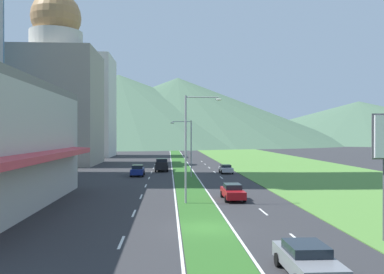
% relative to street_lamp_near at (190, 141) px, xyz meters
% --- Properties ---
extents(ground_plane, '(600.00, 600.00, 0.00)m').
position_rel_street_lamp_near_xyz_m(ground_plane, '(0.52, -9.57, -5.54)').
color(ground_plane, '#2D2D30').
extents(grass_median, '(3.20, 240.00, 0.06)m').
position_rel_street_lamp_near_xyz_m(grass_median, '(0.52, 50.43, -5.51)').
color(grass_median, '#2D6023').
rests_on(grass_median, ground_plane).
extents(grass_verge_right, '(24.00, 240.00, 0.06)m').
position_rel_street_lamp_near_xyz_m(grass_verge_right, '(21.12, 50.43, -5.51)').
color(grass_verge_right, '#518438').
rests_on(grass_verge_right, ground_plane).
extents(lane_dash_left_2, '(0.16, 2.80, 0.01)m').
position_rel_street_lamp_near_xyz_m(lane_dash_left_2, '(-4.58, -12.61, -5.53)').
color(lane_dash_left_2, silver).
rests_on(lane_dash_left_2, ground_plane).
extents(lane_dash_left_3, '(0.16, 2.80, 0.01)m').
position_rel_street_lamp_near_xyz_m(lane_dash_left_3, '(-4.58, -4.14, -5.53)').
color(lane_dash_left_3, silver).
rests_on(lane_dash_left_3, ground_plane).
extents(lane_dash_left_4, '(0.16, 2.80, 0.01)m').
position_rel_street_lamp_near_xyz_m(lane_dash_left_4, '(-4.58, 4.34, -5.53)').
color(lane_dash_left_4, silver).
rests_on(lane_dash_left_4, ground_plane).
extents(lane_dash_left_5, '(0.16, 2.80, 0.01)m').
position_rel_street_lamp_near_xyz_m(lane_dash_left_5, '(-4.58, 12.82, -5.53)').
color(lane_dash_left_5, silver).
rests_on(lane_dash_left_5, ground_plane).
extents(lane_dash_left_6, '(0.16, 2.80, 0.01)m').
position_rel_street_lamp_near_xyz_m(lane_dash_left_6, '(-4.58, 21.30, -5.53)').
color(lane_dash_left_6, silver).
rests_on(lane_dash_left_6, ground_plane).
extents(lane_dash_left_7, '(0.16, 2.80, 0.01)m').
position_rel_street_lamp_near_xyz_m(lane_dash_left_7, '(-4.58, 29.77, -5.53)').
color(lane_dash_left_7, silver).
rests_on(lane_dash_left_7, ground_plane).
extents(lane_dash_left_8, '(0.16, 2.80, 0.01)m').
position_rel_street_lamp_near_xyz_m(lane_dash_left_8, '(-4.58, 38.25, -5.53)').
color(lane_dash_left_8, silver).
rests_on(lane_dash_left_8, ground_plane).
extents(lane_dash_left_9, '(0.16, 2.80, 0.01)m').
position_rel_street_lamp_near_xyz_m(lane_dash_left_9, '(-4.58, 46.73, -5.53)').
color(lane_dash_left_9, silver).
rests_on(lane_dash_left_9, ground_plane).
extents(lane_dash_left_10, '(0.16, 2.80, 0.01)m').
position_rel_street_lamp_near_xyz_m(lane_dash_left_10, '(-4.58, 55.20, -5.53)').
color(lane_dash_left_10, silver).
rests_on(lane_dash_left_10, ground_plane).
extents(lane_dash_right_2, '(0.16, 2.80, 0.01)m').
position_rel_street_lamp_near_xyz_m(lane_dash_right_2, '(5.62, -12.61, -5.53)').
color(lane_dash_right_2, silver).
rests_on(lane_dash_right_2, ground_plane).
extents(lane_dash_right_3, '(0.16, 2.80, 0.01)m').
position_rel_street_lamp_near_xyz_m(lane_dash_right_3, '(5.62, -4.14, -5.53)').
color(lane_dash_right_3, silver).
rests_on(lane_dash_right_3, ground_plane).
extents(lane_dash_right_4, '(0.16, 2.80, 0.01)m').
position_rel_street_lamp_near_xyz_m(lane_dash_right_4, '(5.62, 4.34, -5.53)').
color(lane_dash_right_4, silver).
rests_on(lane_dash_right_4, ground_plane).
extents(lane_dash_right_5, '(0.16, 2.80, 0.01)m').
position_rel_street_lamp_near_xyz_m(lane_dash_right_5, '(5.62, 12.82, -5.53)').
color(lane_dash_right_5, silver).
rests_on(lane_dash_right_5, ground_plane).
extents(lane_dash_right_6, '(0.16, 2.80, 0.01)m').
position_rel_street_lamp_near_xyz_m(lane_dash_right_6, '(5.62, 21.30, -5.53)').
color(lane_dash_right_6, silver).
rests_on(lane_dash_right_6, ground_plane).
extents(lane_dash_right_7, '(0.16, 2.80, 0.01)m').
position_rel_street_lamp_near_xyz_m(lane_dash_right_7, '(5.62, 29.77, -5.53)').
color(lane_dash_right_7, silver).
rests_on(lane_dash_right_7, ground_plane).
extents(lane_dash_right_8, '(0.16, 2.80, 0.01)m').
position_rel_street_lamp_near_xyz_m(lane_dash_right_8, '(5.62, 38.25, -5.53)').
color(lane_dash_right_8, silver).
rests_on(lane_dash_right_8, ground_plane).
extents(lane_dash_right_9, '(0.16, 2.80, 0.01)m').
position_rel_street_lamp_near_xyz_m(lane_dash_right_9, '(5.62, 46.73, -5.53)').
color(lane_dash_right_9, silver).
rests_on(lane_dash_right_9, ground_plane).
extents(lane_dash_right_10, '(0.16, 2.80, 0.01)m').
position_rel_street_lamp_near_xyz_m(lane_dash_right_10, '(5.62, 55.20, -5.53)').
color(lane_dash_right_10, silver).
rests_on(lane_dash_right_10, ground_plane).
extents(edge_line_median_left, '(0.16, 240.00, 0.01)m').
position_rel_street_lamp_near_xyz_m(edge_line_median_left, '(-1.23, 50.43, -5.53)').
color(edge_line_median_left, silver).
rests_on(edge_line_median_left, ground_plane).
extents(edge_line_median_right, '(0.16, 240.00, 0.01)m').
position_rel_street_lamp_near_xyz_m(edge_line_median_right, '(2.27, 50.43, -5.53)').
color(edge_line_median_right, silver).
rests_on(edge_line_median_right, ground_plane).
extents(domed_building, '(16.67, 16.67, 34.87)m').
position_rel_street_lamp_near_xyz_m(domed_building, '(-24.57, 48.11, 9.01)').
color(domed_building, '#9E9384').
rests_on(domed_building, ground_plane).
extents(midrise_colored, '(15.97, 15.97, 27.48)m').
position_rel_street_lamp_near_xyz_m(midrise_colored, '(-25.22, 78.12, 8.20)').
color(midrise_colored, silver).
rests_on(midrise_colored, ground_plane).
extents(hill_far_left, '(235.85, 235.85, 44.19)m').
position_rel_street_lamp_near_xyz_m(hill_far_left, '(-33.52, 226.70, 16.56)').
color(hill_far_left, '#47664C').
rests_on(hill_far_left, ground_plane).
extents(hill_far_center, '(215.92, 215.92, 43.00)m').
position_rel_street_lamp_near_xyz_m(hill_far_center, '(4.52, 230.24, 15.96)').
color(hill_far_center, '#47664C').
rests_on(hill_far_center, ground_plane).
extents(hill_far_right, '(231.57, 231.57, 30.57)m').
position_rel_street_lamp_near_xyz_m(hill_far_right, '(139.92, 259.21, 9.75)').
color(hill_far_right, '#47664C').
rests_on(hill_far_right, ground_plane).
extents(street_lamp_near, '(3.31, 0.31, 9.59)m').
position_rel_street_lamp_near_xyz_m(street_lamp_near, '(0.00, 0.00, 0.00)').
color(street_lamp_near, '#99999E').
rests_on(street_lamp_near, ground_plane).
extents(street_lamp_mid, '(3.10, 0.28, 8.13)m').
position_rel_street_lamp_near_xyz_m(street_lamp_mid, '(1.02, 22.58, -0.78)').
color(street_lamp_mid, '#99999E').
rests_on(street_lamp_mid, ground_plane).
extents(car_0, '(1.90, 4.73, 1.48)m').
position_rel_street_lamp_near_xyz_m(car_0, '(4.14, 1.91, -4.78)').
color(car_0, maroon).
rests_on(car_0, ground_plane).
extents(car_2, '(1.88, 4.39, 1.35)m').
position_rel_street_lamp_near_xyz_m(car_2, '(7.18, 27.68, -4.83)').
color(car_2, '#B2B2B7').
rests_on(car_2, ground_plane).
extents(car_3, '(1.93, 4.73, 1.63)m').
position_rel_street_lamp_near_xyz_m(car_3, '(-6.41, 24.33, -4.72)').
color(car_3, navy).
rests_on(car_3, ground_plane).
extents(car_4, '(2.04, 4.63, 1.40)m').
position_rel_street_lamp_near_xyz_m(car_4, '(4.08, -18.73, -4.80)').
color(car_4, slate).
rests_on(car_4, ground_plane).
extents(pickup_truck_0, '(2.18, 5.40, 2.00)m').
position_rel_street_lamp_near_xyz_m(pickup_truck_0, '(-2.98, 32.38, -4.55)').
color(pickup_truck_0, black).
rests_on(pickup_truck_0, ground_plane).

